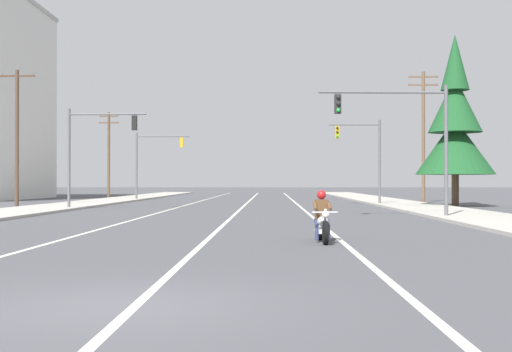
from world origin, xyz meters
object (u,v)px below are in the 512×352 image
object	(u,v)px
utility_pole_right_far	(423,132)
conifer_tree_right_verge_far	(455,127)
traffic_signal_mid_right	(365,150)
traffic_signal_mid_left	(152,155)
utility_pole_left_far	(109,152)
utility_pole_left_near	(17,135)
traffic_signal_near_right	(408,129)
traffic_signal_near_left	(91,143)
motorcycle_with_rider	(322,221)

from	to	relation	value
utility_pole_right_far	conifer_tree_right_verge_far	world-z (taller)	conifer_tree_right_verge_far
traffic_signal_mid_right	traffic_signal_mid_left	world-z (taller)	same
utility_pole_right_far	utility_pole_left_far	distance (m)	32.01
traffic_signal_mid_right	utility_pole_left_near	bearing A→B (deg)	-170.05
utility_pole_left_far	utility_pole_left_near	bearing A→B (deg)	-91.71
traffic_signal_near_right	traffic_signal_near_left	size ratio (longest dim) A/B	1.00
utility_pole_right_far	conifer_tree_right_verge_far	xyz separation A→B (m)	(0.45, -7.82, -0.23)
traffic_signal_mid_left	conifer_tree_right_verge_far	distance (m)	28.28
traffic_signal_mid_right	conifer_tree_right_verge_far	xyz separation A→B (m)	(5.74, -2.80, 1.40)
traffic_signal_near_left	conifer_tree_right_verge_far	distance (m)	24.30
motorcycle_with_rider	traffic_signal_mid_left	world-z (taller)	traffic_signal_mid_left
traffic_signal_near_right	utility_pole_left_near	world-z (taller)	utility_pole_left_near
traffic_signal_near_right	traffic_signal_near_left	world-z (taller)	same
traffic_signal_mid_right	utility_pole_right_far	world-z (taller)	utility_pole_right_far
traffic_signal_near_left	utility_pole_left_near	world-z (taller)	utility_pole_left_near
traffic_signal_near_left	utility_pole_left_near	bearing A→B (deg)	146.74
traffic_signal_mid_left	utility_pole_left_far	xyz separation A→B (m)	(-5.51, 6.58, 0.60)
motorcycle_with_rider	traffic_signal_mid_left	xyz separation A→B (m)	(-12.30, 43.98, 3.52)
traffic_signal_near_right	traffic_signal_near_left	distance (m)	20.13
traffic_signal_mid_right	motorcycle_with_rider	bearing A→B (deg)	-99.95
motorcycle_with_rider	traffic_signal_mid_right	bearing A→B (deg)	80.05
motorcycle_with_rider	traffic_signal_near_right	distance (m)	14.19
traffic_signal_near_right	utility_pole_left_near	bearing A→B (deg)	149.03
traffic_signal_mid_left	utility_pole_left_near	bearing A→B (deg)	-110.01
traffic_signal_near_left	traffic_signal_mid_left	xyz separation A→B (m)	(0.16, 21.06, 0.00)
traffic_signal_near_left	utility_pole_left_near	distance (m)	7.29
motorcycle_with_rider	traffic_signal_near_left	size ratio (longest dim) A/B	0.35
traffic_signal_near_left	motorcycle_with_rider	bearing A→B (deg)	-61.47
motorcycle_with_rider	utility_pole_right_far	world-z (taller)	utility_pole_right_far
utility_pole_left_far	traffic_signal_mid_right	bearing A→B (deg)	-39.89
traffic_signal_near_right	conifer_tree_right_verge_far	world-z (taller)	conifer_tree_right_verge_far
traffic_signal_near_left	utility_pole_left_far	size ratio (longest dim) A/B	0.71
motorcycle_with_rider	utility_pole_right_far	xyz separation A→B (m)	(10.74, 36.12, 5.07)
utility_pole_left_near	utility_pole_left_far	bearing A→B (deg)	88.29
utility_pole_left_near	utility_pole_right_far	world-z (taller)	utility_pole_right_far
traffic_signal_near_right	conifer_tree_right_verge_far	size ratio (longest dim) A/B	0.52
motorcycle_with_rider	conifer_tree_right_verge_far	world-z (taller)	conifer_tree_right_verge_far
traffic_signal_near_left	utility_pole_right_far	bearing A→B (deg)	29.64
traffic_signal_mid_right	traffic_signal_mid_left	distance (m)	21.94
traffic_signal_near_right	utility_pole_left_far	bearing A→B (deg)	121.09
utility_pole_right_far	utility_pole_left_near	bearing A→B (deg)	-162.50
utility_pole_left_far	conifer_tree_right_verge_far	bearing A→B (deg)	-37.49
traffic_signal_near_right	utility_pole_left_far	distance (m)	44.08
traffic_signal_mid_right	utility_pole_left_far	size ratio (longest dim) A/B	0.71
traffic_signal_near_right	utility_pole_left_far	size ratio (longest dim) A/B	0.71
traffic_signal_mid_right	conifer_tree_right_verge_far	distance (m)	6.54
traffic_signal_near_left	conifer_tree_right_verge_far	bearing A→B (deg)	12.82
traffic_signal_near_right	utility_pole_right_far	bearing A→B (deg)	76.04
traffic_signal_near_left	utility_pole_right_far	world-z (taller)	utility_pole_right_far
motorcycle_with_rider	utility_pole_left_far	bearing A→B (deg)	109.41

